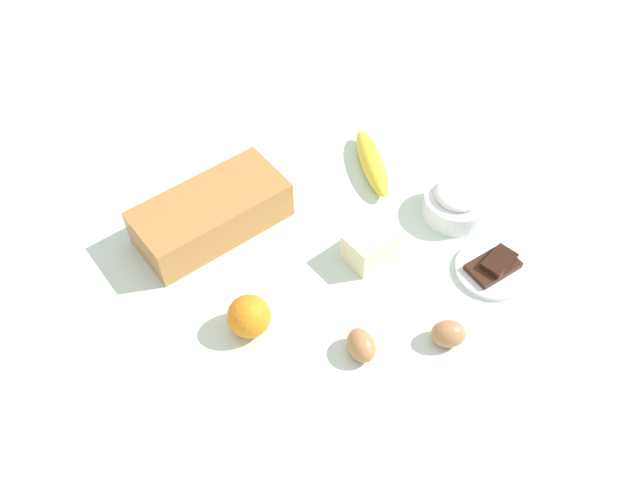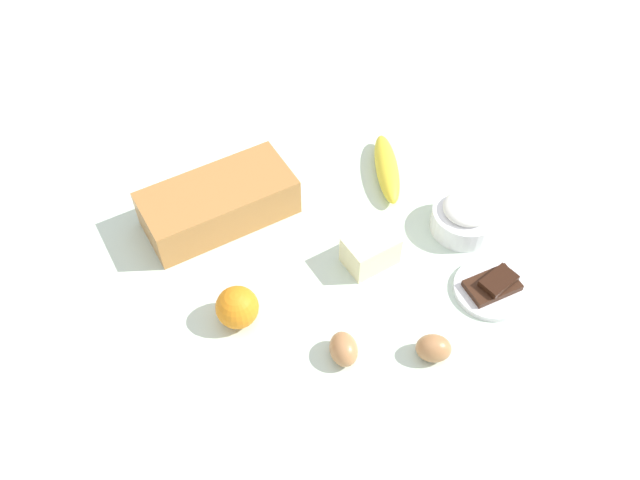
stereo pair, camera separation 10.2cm
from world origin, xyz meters
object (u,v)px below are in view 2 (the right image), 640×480
Objects in this scene: flour_bowl at (465,216)px; orange_fruit at (237,307)px; banana at (387,168)px; butter_block at (370,251)px; loaf_pan at (218,202)px; chocolate_plate at (492,287)px; egg_near_butter at (344,349)px; egg_beside_bowl at (433,348)px.

orange_fruit reaches higher than flour_bowl.
flour_bowl reaches higher than banana.
butter_block is (-0.16, -0.15, 0.01)m from banana.
flour_bowl is at bearing -33.18° from loaf_pan.
banana is at bearing 85.50° from chocolate_plate.
egg_near_butter is at bearing -139.61° from butter_block.
egg_near_butter is 1.05× the size of egg_beside_bowl.
chocolate_plate is at bearing 12.64° from egg_beside_bowl.
egg_near_butter reaches higher than banana.
orange_fruit reaches higher than banana.
flour_bowl is at bearing -10.75° from butter_block.
flour_bowl is 2.15× the size of egg_beside_bowl.
egg_beside_bowl is at bearing -99.26° from butter_block.
orange_fruit reaches higher than egg_near_butter.
banana is 2.11× the size of butter_block.
egg_near_butter is (-0.31, -0.28, 0.00)m from banana.
loaf_pan is 2.35× the size of flour_bowl.
chocolate_plate is (0.29, -0.04, -0.01)m from egg_near_butter.
banana is (0.33, -0.09, -0.02)m from loaf_pan.
butter_block is at bearing -6.02° from orange_fruit.
orange_fruit is (-0.45, 0.06, 0.00)m from flour_bowl.
butter_block is 0.22m from chocolate_plate.
butter_block is at bearing -136.23° from banana.
orange_fruit is at bearing 123.16° from egg_near_butter.
loaf_pan is 0.46m from flour_bowl.
egg_beside_bowl is (0.13, -0.46, -0.02)m from loaf_pan.
orange_fruit is 1.20× the size of egg_near_butter.
egg_beside_bowl is at bearing -68.80° from loaf_pan.
banana is 0.42m from egg_near_butter.
flour_bowl is at bearing 37.57° from egg_beside_bowl.
orange_fruit is 0.80× the size of butter_block.
banana is at bearing 16.93° from orange_fruit.
egg_beside_bowl is at bearing -167.36° from chocolate_plate.
loaf_pan is 3.22× the size of butter_block.
loaf_pan is 0.34m from banana.
flour_bowl is at bearing -80.47° from banana.
butter_block is 0.69× the size of chocolate_plate.
egg_near_butter is (-0.35, -0.09, -0.01)m from flour_bowl.
flour_bowl is 1.71× the size of orange_fruit.
butter_block is (0.26, -0.03, -0.01)m from orange_fruit.
banana is 3.32× the size of egg_beside_bowl.
banana is at bearing 99.53° from flour_bowl.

